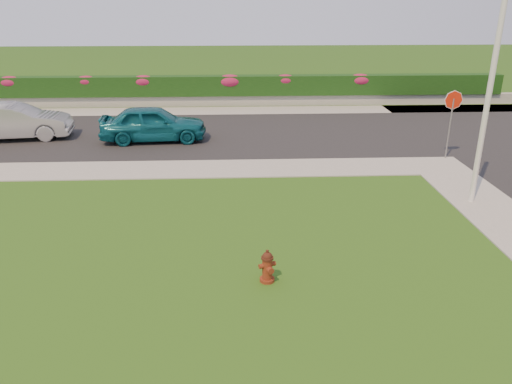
{
  "coord_description": "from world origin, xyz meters",
  "views": [
    {
      "loc": [
        -0.51,
        -8.24,
        5.8
      ],
      "look_at": [
        0.05,
        4.35,
        0.9
      ],
      "focal_mm": 35.0,
      "sensor_mm": 36.0,
      "label": 1
    }
  ],
  "objects_px": {
    "fire_hydrant": "(267,267)",
    "sedan_silver": "(15,122)",
    "sedan_teal": "(153,123)",
    "utility_pole": "(488,97)",
    "stop_sign": "(452,108)"
  },
  "relations": [
    {
      "from": "utility_pole",
      "to": "stop_sign",
      "type": "relative_size",
      "value": 2.43
    },
    {
      "from": "sedan_teal",
      "to": "utility_pole",
      "type": "distance_m",
      "value": 13.18
    },
    {
      "from": "sedan_teal",
      "to": "sedan_silver",
      "type": "bearing_deg",
      "value": 80.82
    },
    {
      "from": "fire_hydrant",
      "to": "sedan_silver",
      "type": "bearing_deg",
      "value": 107.74
    },
    {
      "from": "utility_pole",
      "to": "stop_sign",
      "type": "height_order",
      "value": "utility_pole"
    },
    {
      "from": "fire_hydrant",
      "to": "sedan_teal",
      "type": "distance_m",
      "value": 12.39
    },
    {
      "from": "sedan_teal",
      "to": "stop_sign",
      "type": "relative_size",
      "value": 1.69
    },
    {
      "from": "fire_hydrant",
      "to": "utility_pole",
      "type": "relative_size",
      "value": 0.12
    },
    {
      "from": "sedan_silver",
      "to": "stop_sign",
      "type": "xyz_separation_m",
      "value": [
        17.68,
        -3.58,
        1.16
      ]
    },
    {
      "from": "sedan_silver",
      "to": "sedan_teal",
      "type": "bearing_deg",
      "value": -103.02
    },
    {
      "from": "fire_hydrant",
      "to": "stop_sign",
      "type": "height_order",
      "value": "stop_sign"
    },
    {
      "from": "sedan_silver",
      "to": "stop_sign",
      "type": "relative_size",
      "value": 1.76
    },
    {
      "from": "sedan_teal",
      "to": "utility_pole",
      "type": "xyz_separation_m",
      "value": [
        10.63,
        -7.42,
        2.4
      ]
    },
    {
      "from": "fire_hydrant",
      "to": "stop_sign",
      "type": "xyz_separation_m",
      "value": [
        7.49,
        8.66,
        1.6
      ]
    },
    {
      "from": "stop_sign",
      "to": "utility_pole",
      "type": "bearing_deg",
      "value": -83.93
    }
  ]
}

